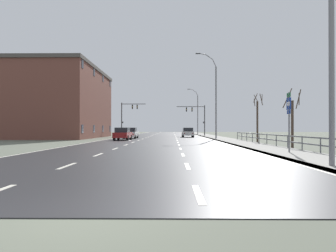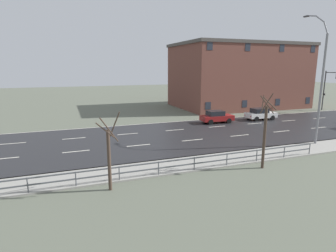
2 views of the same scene
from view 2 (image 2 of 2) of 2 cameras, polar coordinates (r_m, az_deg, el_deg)
name	(u,v)px [view 2 (image 2 of 2)]	position (r m, az deg, el deg)	size (l,w,h in m)	color
ground_plane	(320,123)	(40.73, 28.47, 0.53)	(160.00, 160.00, 0.12)	#5B6051
guardrail	(119,171)	(17.77, -9.90, -9.00)	(0.07, 30.82, 1.00)	#515459
street_lamp_midground	(320,82)	(28.43, 28.58, 7.82)	(2.83, 0.24, 11.62)	slate
traffic_signal_left	(330,84)	(51.64, 30.17, 7.41)	(4.64, 0.36, 6.35)	#38383A
car_distant	(217,117)	(35.99, 9.85, 1.88)	(1.95, 4.16, 1.57)	maroon
car_near_right	(260,114)	(39.57, 18.29, 2.36)	(1.89, 4.13, 1.57)	silver
brick_building	(238,75)	(51.93, 14.01, 9.95)	(14.05, 21.80, 10.92)	brown
bare_tree_near	(109,156)	(16.28, -11.86, -6.01)	(1.30, 1.36, 4.60)	#423328
bare_tree_mid	(265,133)	(20.39, 19.08, -1.36)	(1.05, 1.09, 5.29)	#423328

